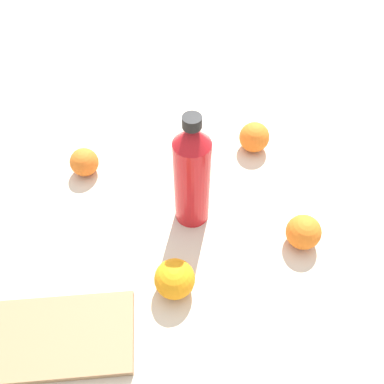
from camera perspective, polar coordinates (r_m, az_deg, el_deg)
ground_plane at (r=0.95m, az=-1.55°, el=-0.66°), size 2.40×2.40×0.00m
water_bottle at (r=0.81m, az=0.00°, el=2.40°), size 0.08×0.08×0.29m
orange_0 at (r=0.79m, az=-2.47°, el=-12.16°), size 0.08×0.08×0.08m
orange_1 at (r=0.88m, az=15.46°, el=-5.48°), size 0.07×0.07×0.07m
orange_2 at (r=1.04m, az=8.78°, el=7.66°), size 0.08×0.08×0.08m
orange_3 at (r=0.97m, az=0.13°, el=3.79°), size 0.06×0.06×0.06m
orange_4 at (r=1.01m, az=-14.97°, el=4.09°), size 0.07×0.07×0.07m
cutting_board at (r=0.81m, az=-18.06°, el=-18.84°), size 0.30×0.23×0.02m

